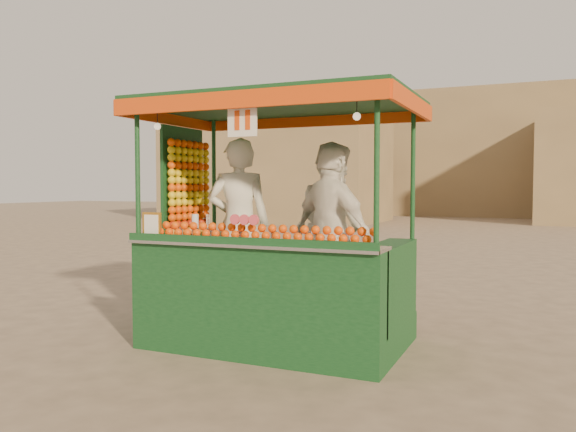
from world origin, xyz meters
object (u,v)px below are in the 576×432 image
at_px(juice_cart, 268,266).
at_px(vendor_right, 332,233).
at_px(vendor_middle, 334,226).
at_px(vendor_left, 239,224).

distance_m(juice_cart, vendor_right, 0.77).
relative_size(juice_cart, vendor_middle, 1.53).
distance_m(juice_cart, vendor_left, 0.72).
bearing_deg(vendor_middle, juice_cart, 107.68).
xyz_separation_m(juice_cart, vendor_right, (0.66, 0.16, 0.36)).
xyz_separation_m(vendor_left, vendor_middle, (0.99, 0.44, -0.02)).
height_order(juice_cart, vendor_right, juice_cart).
bearing_deg(vendor_right, vendor_middle, -44.55).
bearing_deg(vendor_middle, vendor_right, 158.47).
bearing_deg(juice_cart, vendor_right, 14.11).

